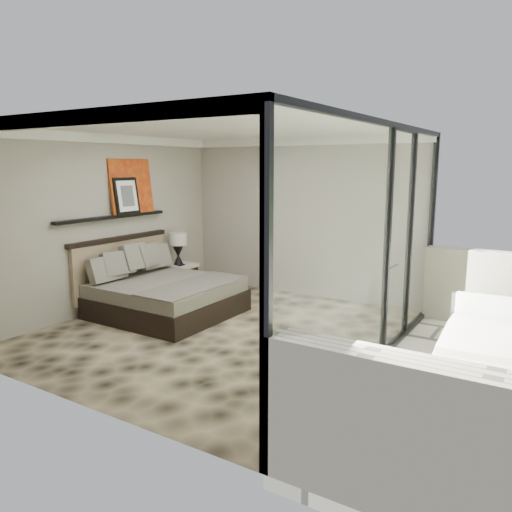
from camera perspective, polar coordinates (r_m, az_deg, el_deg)
The scene contains 12 objects.
floor at distance 7.16m, azimuth -4.16°, elevation -8.61°, with size 5.00×5.00×0.00m, color black.
ceiling at distance 6.79m, azimuth -4.47°, elevation 14.27°, with size 4.50×5.00×0.02m, color silver.
back_wall at distance 8.94m, azimuth 5.24°, elevation 4.39°, with size 4.50×0.02×2.80m, color gray.
left_wall at distance 8.35m, azimuth -16.78°, elevation 3.57°, with size 0.02×5.00×2.80m, color gray.
glass_wall at distance 5.80m, azimuth 13.88°, elevation 0.89°, with size 0.08×5.00×2.80m, color white.
picture_ledge at distance 8.36m, azimuth -16.03°, elevation 4.31°, with size 0.12×2.20×0.05m, color black.
bed at distance 8.04m, azimuth -10.74°, elevation -4.18°, with size 2.02×1.95×1.11m.
nightstand at distance 9.38m, azimuth -8.63°, elevation -2.50°, with size 0.51×0.51×0.51m, color black.
table_lamp at distance 9.21m, azimuth -8.90°, elevation 1.31°, with size 0.32×0.32×0.59m.
abstract_canvas at distance 8.64m, azimuth -14.08°, elevation 7.74°, with size 0.04×0.90×0.90m, color #9D260D.
framed_print at distance 8.50m, azimuth -14.57°, elevation 6.66°, with size 0.03×0.50×0.60m, color black.
lounger at distance 6.67m, azimuth 24.05°, elevation -9.15°, with size 0.93×1.69×0.64m.
Camera 1 is at (4.03, -5.44, 2.32)m, focal length 35.00 mm.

